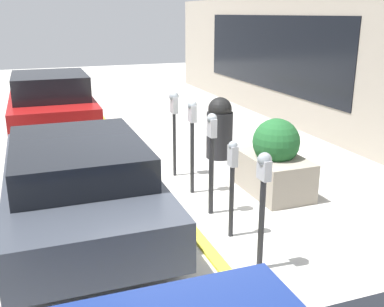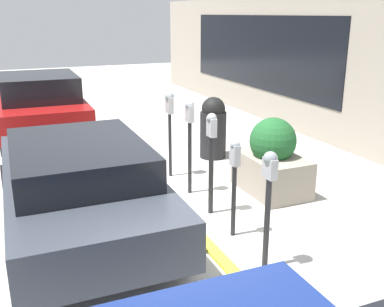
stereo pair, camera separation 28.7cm
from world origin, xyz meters
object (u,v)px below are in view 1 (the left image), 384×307
object	(u,v)px
parking_meter_nearest	(263,189)
parking_meter_farthest	(174,113)
parked_car_rear	(51,103)
parking_meter_middle	(212,149)
parking_meter_fourth	(192,129)
parking_meter_second	(232,174)
trash_bin	(220,128)
parked_car_middle	(78,181)
planter_box	(275,162)

from	to	relation	value
parking_meter_nearest	parking_meter_farthest	world-z (taller)	parking_meter_farthest
parking_meter_nearest	parked_car_rear	bearing A→B (deg)	14.38
parking_meter_middle	parked_car_rear	size ratio (longest dim) A/B	0.39
parking_meter_fourth	parking_meter_farthest	world-z (taller)	parking_meter_fourth
parking_meter_middle	parking_meter_fourth	world-z (taller)	parking_meter_fourth
parking_meter_second	trash_bin	xyz separation A→B (m)	(3.20, -1.24, -0.25)
parked_car_middle	parking_meter_fourth	bearing A→B (deg)	-70.34
parking_meter_fourth	trash_bin	world-z (taller)	parking_meter_fourth
parking_meter_second	parked_car_middle	size ratio (longest dim) A/B	0.31
parking_meter_fourth	planter_box	distance (m)	1.46
parked_car_rear	parking_meter_middle	bearing A→B (deg)	-160.06
parking_meter_nearest	parked_car_middle	world-z (taller)	parking_meter_nearest
parking_meter_farthest	parking_meter_middle	bearing A→B (deg)	179.57
parking_meter_fourth	planter_box	xyz separation A→B (m)	(-0.48, -1.26, -0.56)
parking_meter_fourth	parking_meter_farthest	distance (m)	0.89
parking_meter_farthest	parking_meter_fourth	bearing A→B (deg)	-179.33
parking_meter_nearest	parking_meter_middle	world-z (taller)	parking_meter_middle
planter_box	parked_car_middle	bearing A→B (deg)	93.01
parking_meter_second	parking_meter_fourth	size ratio (longest dim) A/B	0.85
parking_meter_fourth	parked_car_rear	size ratio (longest dim) A/B	0.40
parking_meter_middle	trash_bin	size ratio (longest dim) A/B	1.21
parked_car_middle	parking_meter_middle	bearing A→B (deg)	-95.53
parking_meter_second	parked_car_middle	xyz separation A→B (m)	(0.96, 1.83, -0.19)
parking_meter_middle	parking_meter_nearest	bearing A→B (deg)	177.87
parking_meter_nearest	planter_box	world-z (taller)	parking_meter_nearest
parking_meter_fourth	parking_meter_farthest	bearing A→B (deg)	0.67
parking_meter_second	parking_meter_fourth	bearing A→B (deg)	-1.88
parked_car_rear	parking_meter_farthest	bearing A→B (deg)	-151.99
parking_meter_farthest	trash_bin	distance (m)	1.50
parking_meter_farthest	parked_car_middle	size ratio (longest dim) A/B	0.36
parking_meter_farthest	parked_car_rear	xyz separation A→B (m)	(3.65, 1.87, -0.37)
parking_meter_middle	parked_car_middle	distance (m)	1.90
planter_box	parking_meter_second	bearing A→B (deg)	130.57
parking_meter_middle	planter_box	world-z (taller)	parking_meter_middle
parking_meter_second	planter_box	bearing A→B (deg)	-49.43
parking_meter_fourth	trash_bin	size ratio (longest dim) A/B	1.24
parking_meter_middle	trash_bin	world-z (taller)	parking_meter_middle
parking_meter_nearest	parking_meter_farthest	size ratio (longest dim) A/B	0.92
parking_meter_farthest	trash_bin	world-z (taller)	parking_meter_farthest
parking_meter_nearest	parking_meter_fourth	world-z (taller)	parking_meter_fourth
parking_meter_nearest	parking_meter_second	bearing A→B (deg)	-2.05
parked_car_rear	parking_meter_nearest	bearing A→B (deg)	-164.66
parking_meter_second	parking_meter_nearest	bearing A→B (deg)	177.95
parking_meter_second	parking_meter_farthest	size ratio (longest dim) A/B	0.85
parking_meter_farthest	parking_meter_second	bearing A→B (deg)	179.02
parked_car_rear	trash_bin	world-z (taller)	parked_car_rear
parking_meter_farthest	trash_bin	size ratio (longest dim) A/B	1.24
parked_car_middle	trash_bin	bearing A→B (deg)	-53.26
parking_meter_second	parked_car_middle	bearing A→B (deg)	62.41
parking_meter_second	planter_box	xyz separation A→B (m)	(1.12, -1.31, -0.34)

